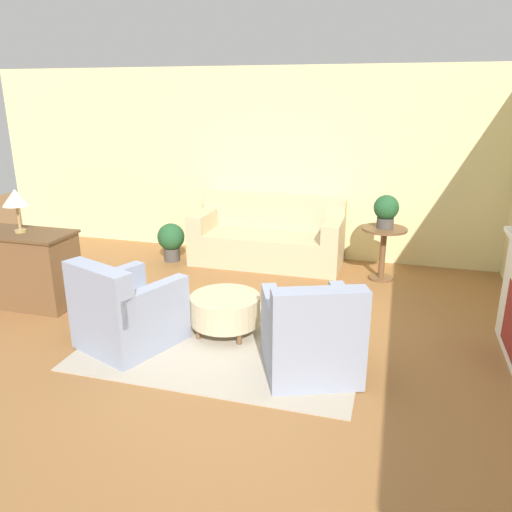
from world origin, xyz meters
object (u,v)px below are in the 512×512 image
Objects in this scene: ottoman_table at (225,309)px; dresser at (26,267)px; potted_plant_on_side_table at (386,210)px; table_lamp at (16,199)px; armchair_right at (311,337)px; couch at (268,240)px; armchair_left at (126,313)px; side_table at (383,244)px; potted_plant_floor at (171,239)px.

ottoman_table is 2.52m from dresser.
table_lamp reaches higher than potted_plant_on_side_table.
armchair_right is at bearing -9.95° from table_lamp.
couch is 1.98× the size of armchair_left.
side_table is 1.44× the size of table_lamp.
couch reaches higher than dresser.
couch is 3.29m from dresser.
armchair_right is 3.57m from dresser.
armchair_right is at bearing -9.95° from dresser.
ottoman_table is at bearing -2.01° from dresser.
dresser is (-2.35, -2.29, 0.12)m from couch.
armchair_left reaches higher than potted_plant_floor.
potted_plant_on_side_table is at bearing 48.17° from armchair_left.
couch is 1.45m from potted_plant_floor.
dresser is at bearing -153.32° from potted_plant_on_side_table.
armchair_left reaches higher than ottoman_table.
ottoman_table is at bearing -125.51° from side_table.
armchair_right is at bearing -100.92° from potted_plant_on_side_table.
dresser is (-2.52, 0.09, 0.19)m from ottoman_table.
armchair_right is 2.21× the size of table_lamp.
potted_plant_on_side_table is 0.77× the size of potted_plant_floor.
ottoman_table is 2.68m from potted_plant_on_side_table.
couch reaches higher than armchair_left.
couch is 1.70m from side_table.
couch is 1.80m from potted_plant_on_side_table.
potted_plant_on_side_table reaches higher than armchair_right.
ottoman_table is (0.85, 0.53, -0.07)m from armchair_left.
potted_plant_floor is (-1.58, 2.06, 0.06)m from ottoman_table.
side_table is at bearing 0.95° from potted_plant_floor.
dresser reaches higher than ottoman_table.
couch is 2.39m from ottoman_table.
couch is 3.13m from armchair_right.
table_lamp reaches higher than dresser.
side_table is 1.64× the size of potted_plant_on_side_table.
couch is 4.37× the size of table_lamp.
ottoman_table is at bearing 152.08° from armchair_right.
side_table is (1.67, -0.27, 0.15)m from couch.
table_lamp is at bearing -135.74° from couch.
armchair_left is at bearing -74.33° from potted_plant_floor.
table_lamp is at bearing 170.05° from armchair_right.
potted_plant_floor is 2.38m from table_lamp.
ottoman_table is 1.28× the size of potted_plant_floor.
armchair_right is 2.51× the size of potted_plant_on_side_table.
armchair_right reaches higher than potted_plant_floor.
armchair_left is at bearing -103.36° from couch.
potted_plant_floor reaches higher than ottoman_table.
armchair_right is 1.93× the size of potted_plant_floor.
couch is at bearing 12.86° from potted_plant_floor.
couch reaches higher than potted_plant_floor.
ottoman_table is 2.71m from table_lamp.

